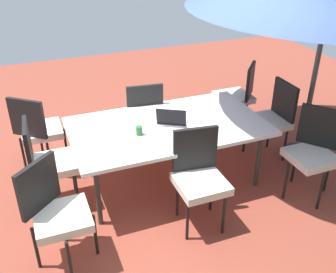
% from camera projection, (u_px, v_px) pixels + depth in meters
% --- Properties ---
extents(ground_plane, '(10.00, 10.00, 0.02)m').
position_uv_depth(ground_plane, '(168.00, 180.00, 4.61)').
color(ground_plane, brown).
extents(dining_table, '(2.11, 1.20, 0.73)m').
position_uv_depth(dining_table, '(168.00, 128.00, 4.27)').
color(dining_table, silver).
rests_on(dining_table, ground_plane).
extents(chair_west, '(0.46, 0.46, 0.98)m').
position_uv_depth(chair_west, '(272.00, 117.00, 4.82)').
color(chair_west, silver).
rests_on(chair_west, ground_plane).
extents(chair_northeast, '(0.59, 0.59, 0.98)m').
position_uv_depth(chair_northeast, '(56.00, 210.00, 3.29)').
color(chair_northeast, silver).
rests_on(chair_northeast, ground_plane).
extents(chair_east, '(0.47, 0.46, 0.98)m').
position_uv_depth(chair_east, '(47.00, 160.00, 3.97)').
color(chair_east, silver).
rests_on(chair_east, ground_plane).
extents(chair_southeast, '(0.58, 0.58, 0.98)m').
position_uv_depth(chair_southeast, '(38.00, 128.00, 4.55)').
color(chair_southeast, silver).
rests_on(chair_southeast, ground_plane).
extents(chair_southwest, '(0.59, 0.58, 0.98)m').
position_uv_depth(chair_southwest, '(238.00, 94.00, 5.45)').
color(chair_southwest, silver).
rests_on(chair_southwest, ground_plane).
extents(chair_south, '(0.47, 0.48, 0.98)m').
position_uv_depth(chair_south, '(143.00, 113.00, 4.91)').
color(chair_south, silver).
rests_on(chair_south, ground_plane).
extents(chair_north, '(0.48, 0.49, 0.98)m').
position_uv_depth(chair_north, '(199.00, 175.00, 3.74)').
color(chair_north, silver).
rests_on(chair_north, ground_plane).
extents(chair_northwest, '(0.58, 0.58, 0.98)m').
position_uv_depth(chair_northwest, '(314.00, 149.00, 4.15)').
color(chair_northwest, silver).
rests_on(chair_northwest, ground_plane).
extents(laptop, '(0.40, 0.38, 0.21)m').
position_uv_depth(laptop, '(172.00, 120.00, 4.25)').
color(laptop, '#B7B7BC').
rests_on(laptop, dining_table).
extents(cup, '(0.07, 0.07, 0.09)m').
position_uv_depth(cup, '(139.00, 131.00, 4.04)').
color(cup, '#286B33').
rests_on(cup, dining_table).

